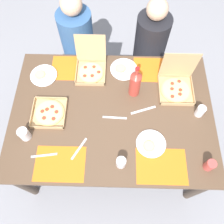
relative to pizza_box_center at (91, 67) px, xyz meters
The scene contains 23 objects.
ground_plane 0.92m from the pizza_box_center, 64.46° to the right, with size 6.00×6.00×0.00m, color gray.
dining_table 0.47m from the pizza_box_center, 64.46° to the right, with size 1.61×1.15×0.76m.
placemat_near_left 0.84m from the pizza_box_center, 101.69° to the right, with size 0.36×0.26×0.00m, color orange.
placemat_near_right 0.99m from the pizza_box_center, 56.10° to the right, with size 0.36×0.26×0.00m, color orange.
placemat_far_left 0.18m from the pizza_box_center, behind, with size 0.36×0.26×0.00m, color orange.
placemat_far_right 0.56m from the pizza_box_center, ahead, with size 0.36×0.26×0.00m, color orange.
pizza_box_center is the anchor object (origin of this frame).
pizza_box_edge_far 0.73m from the pizza_box_center, 12.73° to the right, with size 0.28×0.28×0.32m.
pizza_box_corner_left 0.52m from the pizza_box_center, 125.39° to the right, with size 0.27×0.27×0.04m.
plate_near_right 0.28m from the pizza_box_center, ahead, with size 0.23×0.23×0.03m.
plate_far_right 0.82m from the pizza_box_center, 53.86° to the right, with size 0.22×0.22×0.03m.
plate_middle 0.41m from the pizza_box_center, behind, with size 0.23×0.23×0.03m.
soda_bottle 0.43m from the pizza_box_center, 29.94° to the right, with size 0.09×0.09×0.32m.
cup_clear_right 0.86m from the pizza_box_center, 72.01° to the right, with size 0.07×0.07×0.09m, color silver.
cup_dark 0.96m from the pizza_box_center, 24.50° to the right, with size 0.07×0.07×0.10m, color silver.
cup_spare 1.20m from the pizza_box_center, 42.98° to the right, with size 0.07×0.07×0.09m, color #BF4742.
cup_clear_left 0.77m from the pizza_box_center, 125.67° to the right, with size 0.08×0.08×0.11m, color silver.
fork_by_far_right 0.50m from the pizza_box_center, 64.65° to the right, with size 0.19×0.02×0.01m, color #B7B7BC.
knife_by_near_right 0.58m from the pizza_box_center, 40.73° to the right, with size 0.21×0.02×0.01m, color #B7B7BC.
fork_by_near_left 0.71m from the pizza_box_center, 93.44° to the right, with size 0.19×0.02×0.01m, color #B7B7BC.
fork_by_far_left 0.82m from the pizza_box_center, 110.85° to the right, with size 0.19×0.02×0.01m, color #B7B7BC.
diner_left_seat 0.54m from the pizza_box_center, 111.52° to the left, with size 0.32×0.32×1.18m.
diner_right_seat 0.76m from the pizza_box_center, 37.97° to the left, with size 0.32×0.32×1.15m.
Camera 1 is at (0.02, -0.83, 2.42)m, focal length 37.44 mm.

